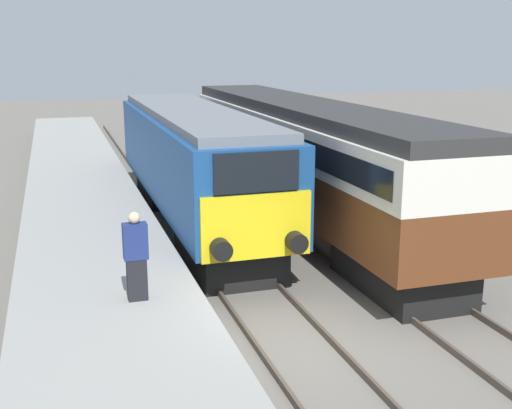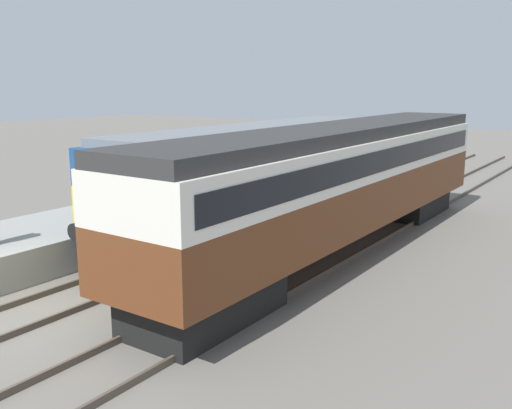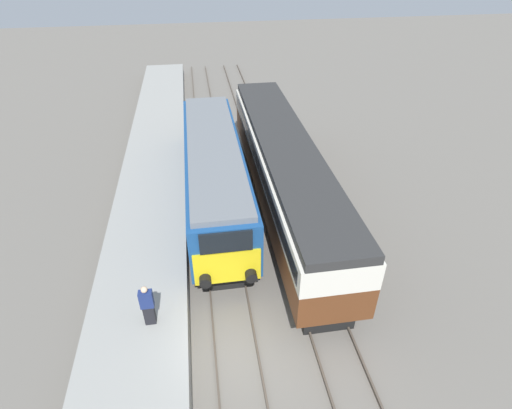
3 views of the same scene
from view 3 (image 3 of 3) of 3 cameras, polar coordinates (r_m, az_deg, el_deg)
The scene contains 7 objects.
ground_plane at distance 14.58m, azimuth -2.81°, elevation -20.56°, with size 120.00×120.00×0.00m, color slate.
platform_left at distance 20.13m, azimuth -14.88°, elevation -1.52°, with size 3.50×50.00×0.96m.
rails_near_track at distance 17.87m, azimuth -4.67°, elevation -7.27°, with size 1.51×60.00×0.14m.
rails_far_track at distance 18.31m, azimuth 6.04°, elevation -6.15°, with size 1.50×60.00×0.14m.
locomotive at distance 19.97m, azimuth -5.95°, elevation 4.58°, with size 2.70×13.44×3.65m.
passenger_carriage at distance 19.80m, azimuth 4.00°, elevation 5.35°, with size 2.75×17.01×3.82m.
person_on_platform at distance 13.97m, azimuth -15.23°, elevation -13.73°, with size 0.44×0.26×1.67m.
Camera 3 is at (-0.63, -8.33, 11.95)m, focal length 28.00 mm.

